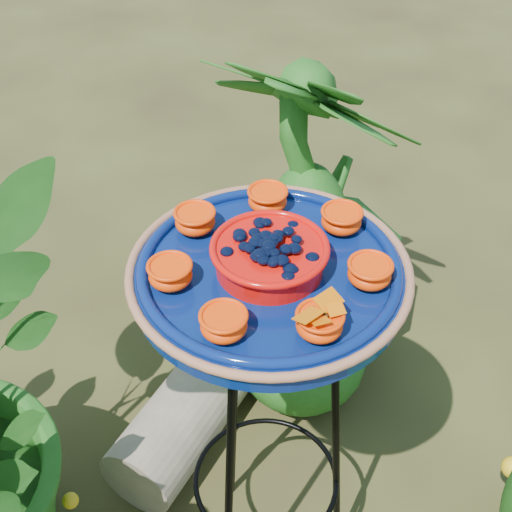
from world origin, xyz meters
TOP-DOWN VIEW (x-y plane):
  - tripod_stand at (0.04, -0.01)m, footprint 0.41×0.41m
  - feeder_dish at (0.04, -0.01)m, footprint 0.57×0.57m
  - driftwood_log at (0.18, 0.40)m, footprint 0.68×0.39m
  - shrub_back_right at (0.62, 0.41)m, footprint 0.69×0.69m

SIDE VIEW (x-z plane):
  - driftwood_log at x=0.18m, z-range 0.00..0.21m
  - shrub_back_right at x=0.62m, z-range 0.00..1.03m
  - tripod_stand at x=0.04m, z-range 0.10..1.01m
  - feeder_dish at x=0.04m, z-range 0.90..1.01m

